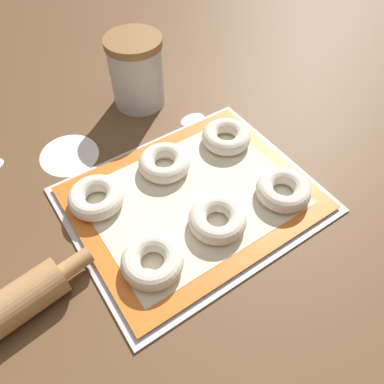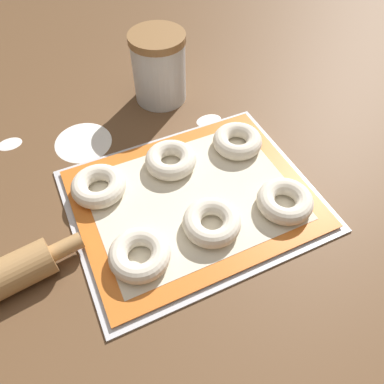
# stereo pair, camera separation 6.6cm
# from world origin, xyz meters

# --- Properties ---
(ground_plane) EXTENTS (2.80, 2.80, 0.00)m
(ground_plane) POSITION_xyz_m (0.00, 0.00, 0.00)
(ground_plane) COLOR brown
(baking_tray) EXTENTS (0.44, 0.35, 0.01)m
(baking_tray) POSITION_xyz_m (-0.00, -0.01, 0.00)
(baking_tray) COLOR silver
(baking_tray) RESTS_ON ground_plane
(baking_mat) EXTENTS (0.41, 0.33, 0.00)m
(baking_mat) POSITION_xyz_m (-0.00, -0.01, 0.01)
(baking_mat) COLOR orange
(baking_mat) RESTS_ON baking_tray
(bagel_front_left) EXTENTS (0.10, 0.10, 0.03)m
(bagel_front_left) POSITION_xyz_m (-0.13, -0.09, 0.03)
(bagel_front_left) COLOR silver
(bagel_front_left) RESTS_ON baking_mat
(bagel_front_center) EXTENTS (0.10, 0.10, 0.03)m
(bagel_front_center) POSITION_xyz_m (0.00, -0.08, 0.03)
(bagel_front_center) COLOR silver
(bagel_front_center) RESTS_ON baking_mat
(bagel_front_right) EXTENTS (0.10, 0.10, 0.03)m
(bagel_front_right) POSITION_xyz_m (0.14, -0.10, 0.03)
(bagel_front_right) COLOR silver
(bagel_front_right) RESTS_ON baking_mat
(bagel_back_left) EXTENTS (0.10, 0.10, 0.03)m
(bagel_back_left) POSITION_xyz_m (-0.15, 0.07, 0.03)
(bagel_back_left) COLOR silver
(bagel_back_left) RESTS_ON baking_mat
(bagel_back_center) EXTENTS (0.10, 0.10, 0.03)m
(bagel_back_center) POSITION_xyz_m (-0.01, 0.08, 0.03)
(bagel_back_center) COLOR silver
(bagel_back_center) RESTS_ON baking_mat
(bagel_back_right) EXTENTS (0.10, 0.10, 0.03)m
(bagel_back_right) POSITION_xyz_m (0.14, 0.07, 0.03)
(bagel_back_right) COLOR silver
(bagel_back_right) RESTS_ON baking_mat
(flour_canister) EXTENTS (0.12, 0.12, 0.15)m
(flour_canister) POSITION_xyz_m (0.06, 0.30, 0.08)
(flour_canister) COLOR silver
(flour_canister) RESTS_ON ground_plane
(flour_patch_near) EXTENTS (0.12, 0.12, 0.00)m
(flour_patch_near) POSITION_xyz_m (-0.14, 0.23, 0.00)
(flour_patch_near) COLOR white
(flour_patch_near) RESTS_ON ground_plane
(flour_patch_far) EXTENTS (0.05, 0.04, 0.00)m
(flour_patch_far) POSITION_xyz_m (-0.28, 0.29, 0.00)
(flour_patch_far) COLOR white
(flour_patch_far) RESTS_ON ground_plane
(flour_patch_side) EXTENTS (0.06, 0.04, 0.00)m
(flour_patch_side) POSITION_xyz_m (0.13, 0.18, 0.00)
(flour_patch_side) COLOR white
(flour_patch_side) RESTS_ON ground_plane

